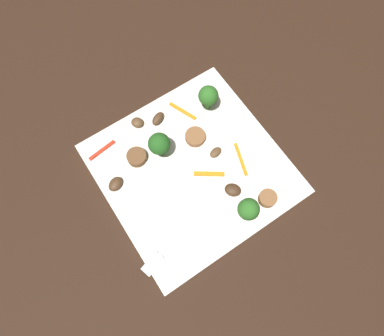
% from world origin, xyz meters
% --- Properties ---
extents(ground_plane, '(1.40, 1.40, 0.00)m').
position_xyz_m(ground_plane, '(0.00, 0.00, 0.00)').
color(ground_plane, black).
extents(plate, '(0.29, 0.29, 0.01)m').
position_xyz_m(plate, '(0.00, 0.00, 0.01)').
color(plate, white).
rests_on(plate, ground_plane).
extents(fork, '(0.18, 0.06, 0.00)m').
position_xyz_m(fork, '(0.08, 0.08, 0.02)').
color(fork, silver).
rests_on(fork, plate).
extents(broccoli_floret_0, '(0.04, 0.04, 0.05)m').
position_xyz_m(broccoli_floret_0, '(0.03, -0.05, 0.05)').
color(broccoli_floret_0, '#296420').
rests_on(broccoli_floret_0, plate).
extents(broccoli_floret_1, '(0.03, 0.03, 0.05)m').
position_xyz_m(broccoli_floret_1, '(-0.03, 0.11, 0.05)').
color(broccoli_floret_1, '#347525').
rests_on(broccoli_floret_1, plate).
extents(broccoli_floret_2, '(0.03, 0.03, 0.05)m').
position_xyz_m(broccoli_floret_2, '(-0.09, -0.08, 0.05)').
color(broccoli_floret_2, '#347525').
rests_on(broccoli_floret_2, plate).
extents(sausage_slice_0, '(0.04, 0.04, 0.01)m').
position_xyz_m(sausage_slice_0, '(-0.03, -0.04, 0.02)').
color(sausage_slice_0, brown).
rests_on(sausage_slice_0, plate).
extents(sausage_slice_1, '(0.03, 0.03, 0.01)m').
position_xyz_m(sausage_slice_1, '(0.07, -0.06, 0.02)').
color(sausage_slice_1, brown).
rests_on(sausage_slice_1, plate).
extents(sausage_slice_2, '(0.04, 0.04, 0.01)m').
position_xyz_m(sausage_slice_2, '(-0.07, 0.11, 0.02)').
color(sausage_slice_2, brown).
rests_on(sausage_slice_2, plate).
extents(mushroom_0, '(0.03, 0.03, 0.01)m').
position_xyz_m(mushroom_0, '(0.00, -0.11, 0.02)').
color(mushroom_0, '#4C331E').
rests_on(mushroom_0, plate).
extents(mushroom_1, '(0.03, 0.03, 0.01)m').
position_xyz_m(mushroom_1, '(0.03, -0.12, 0.02)').
color(mushroom_1, brown).
rests_on(mushroom_1, plate).
extents(mushroom_2, '(0.03, 0.02, 0.01)m').
position_xyz_m(mushroom_2, '(-0.05, 0.00, 0.02)').
color(mushroom_2, brown).
rests_on(mushroom_2, plate).
extents(mushroom_3, '(0.03, 0.03, 0.01)m').
position_xyz_m(mushroom_3, '(0.12, -0.04, 0.02)').
color(mushroom_3, '#4C331E').
rests_on(mushroom_3, plate).
extents(mushroom_4, '(0.03, 0.03, 0.01)m').
position_xyz_m(mushroom_4, '(-0.03, 0.07, 0.02)').
color(mushroom_4, '#422B19').
rests_on(mushroom_4, plate).
extents(pepper_strip_0, '(0.05, 0.01, 0.00)m').
position_xyz_m(pepper_strip_0, '(0.11, -0.11, 0.02)').
color(pepper_strip_0, red).
rests_on(pepper_strip_0, plate).
extents(pepper_strip_1, '(0.04, 0.03, 0.00)m').
position_xyz_m(pepper_strip_1, '(-0.02, 0.02, 0.02)').
color(pepper_strip_1, orange).
rests_on(pepper_strip_1, plate).
extents(pepper_strip_2, '(0.02, 0.06, 0.00)m').
position_xyz_m(pepper_strip_2, '(-0.08, 0.03, 0.02)').
color(pepper_strip_2, orange).
rests_on(pepper_strip_2, plate).
extents(pepper_strip_3, '(0.03, 0.05, 0.00)m').
position_xyz_m(pepper_strip_3, '(-0.04, -0.10, 0.02)').
color(pepper_strip_3, orange).
rests_on(pepper_strip_3, plate).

